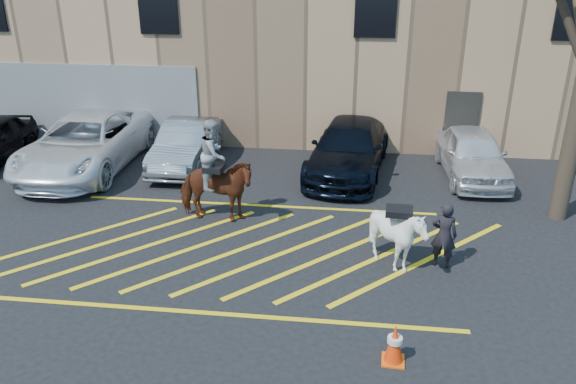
# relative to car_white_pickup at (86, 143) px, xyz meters

# --- Properties ---
(ground) EXTENTS (90.00, 90.00, 0.00)m
(ground) POSITION_rel_car_white_pickup_xyz_m (5.83, -4.41, -0.84)
(ground) COLOR black
(ground) RESTS_ON ground
(car_white_pickup) EXTENTS (2.81, 6.03, 1.67)m
(car_white_pickup) POSITION_rel_car_white_pickup_xyz_m (0.00, 0.00, 0.00)
(car_white_pickup) COLOR white
(car_white_pickup) RESTS_ON ground
(car_silver_sedan) EXTENTS (1.52, 4.27, 1.40)m
(car_silver_sedan) POSITION_rel_car_white_pickup_xyz_m (3.06, 0.64, -0.13)
(car_silver_sedan) COLOR gray
(car_silver_sedan) RESTS_ON ground
(car_blue_suv) EXTENTS (2.83, 5.51, 1.53)m
(car_blue_suv) POSITION_rel_car_white_pickup_xyz_m (8.20, 0.68, -0.07)
(car_blue_suv) COLOR black
(car_blue_suv) RESTS_ON ground
(car_white_suv) EXTENTS (1.90, 4.34, 1.45)m
(car_white_suv) POSITION_rel_car_white_pickup_xyz_m (11.92, 0.72, -0.11)
(car_white_suv) COLOR white
(car_white_suv) RESTS_ON ground
(handler) EXTENTS (0.61, 0.47, 1.50)m
(handler) POSITION_rel_car_white_pickup_xyz_m (10.34, -4.86, -0.09)
(handler) COLOR black
(handler) RESTS_ON ground
(warehouse) EXTENTS (32.42, 10.20, 7.30)m
(warehouse) POSITION_rel_car_white_pickup_xyz_m (5.81, 7.58, 2.82)
(warehouse) COLOR tan
(warehouse) RESTS_ON ground
(hatching_zone) EXTENTS (12.60, 5.12, 0.01)m
(hatching_zone) POSITION_rel_car_white_pickup_xyz_m (5.83, -4.71, -0.83)
(hatching_zone) COLOR yellow
(hatching_zone) RESTS_ON ground
(mounted_bay) EXTENTS (2.07, 1.04, 2.66)m
(mounted_bay) POSITION_rel_car_white_pickup_xyz_m (4.95, -3.25, 0.24)
(mounted_bay) COLOR #602C16
(mounted_bay) RESTS_ON ground
(saddled_white) EXTENTS (1.32, 1.46, 1.52)m
(saddled_white) POSITION_rel_car_white_pickup_xyz_m (9.34, -5.08, -0.07)
(saddled_white) COLOR white
(saddled_white) RESTS_ON ground
(traffic_cone) EXTENTS (0.40, 0.40, 0.73)m
(traffic_cone) POSITION_rel_car_white_pickup_xyz_m (9.15, -8.17, -0.47)
(traffic_cone) COLOR #FF610A
(traffic_cone) RESTS_ON ground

